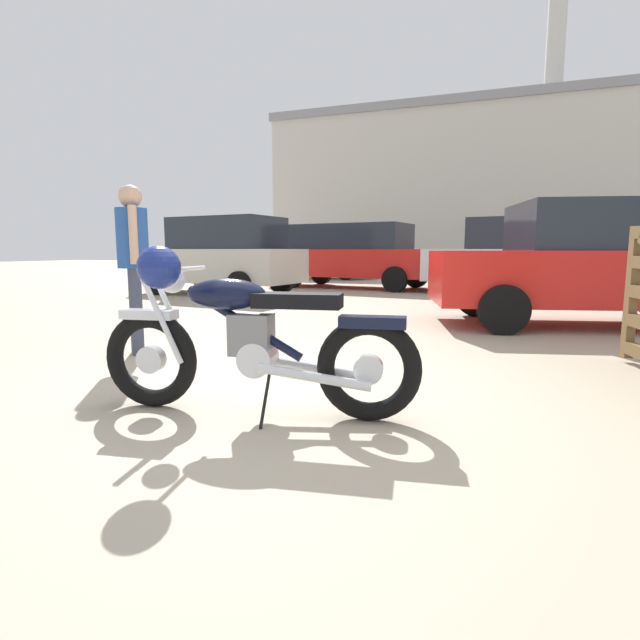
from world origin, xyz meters
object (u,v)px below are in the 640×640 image
(dark_sedan_left, at_px, (222,255))
(blue_hatchback_right, at_px, (515,255))
(vintage_motorcycle, at_px, (245,338))
(pale_sedan_back, at_px, (592,265))
(red_hatchback_near, at_px, (351,254))
(silver_sedan_mid, at_px, (317,253))
(bystander, at_px, (133,252))

(dark_sedan_left, bearing_deg, blue_hatchback_right, -152.61)
(vintage_motorcycle, relative_size, dark_sedan_left, 0.50)
(pale_sedan_back, bearing_deg, red_hatchback_near, 118.32)
(vintage_motorcycle, distance_m, pale_sedan_back, 5.60)
(red_hatchback_near, distance_m, blue_hatchback_right, 4.30)
(red_hatchback_near, xyz_separation_m, silver_sedan_mid, (-2.34, 4.21, 0.00))
(dark_sedan_left, bearing_deg, vintage_motorcycle, 129.47)
(blue_hatchback_right, bearing_deg, vintage_motorcycle, 86.47)
(bystander, relative_size, pale_sedan_back, 0.37)
(bystander, bearing_deg, red_hatchback_near, -130.43)
(bystander, relative_size, silver_sedan_mid, 0.35)
(red_hatchback_near, height_order, dark_sedan_left, dark_sedan_left)
(blue_hatchback_right, relative_size, silver_sedan_mid, 0.86)
(vintage_motorcycle, relative_size, bystander, 1.25)
(vintage_motorcycle, height_order, silver_sedan_mid, silver_sedan_mid)
(bystander, distance_m, dark_sedan_left, 6.82)
(red_hatchback_near, relative_size, silver_sedan_mid, 1.04)
(red_hatchback_near, bearing_deg, blue_hatchback_right, -2.08)
(silver_sedan_mid, bearing_deg, blue_hatchback_right, 143.92)
(vintage_motorcycle, bearing_deg, dark_sedan_left, -66.91)
(vintage_motorcycle, xyz_separation_m, silver_sedan_mid, (-4.32, 14.92, 0.45))
(vintage_motorcycle, xyz_separation_m, pale_sedan_back, (2.86, 4.80, 0.34))
(red_hatchback_near, distance_m, pale_sedan_back, 7.64)
(vintage_motorcycle, xyz_separation_m, red_hatchback_near, (-1.98, 10.71, 0.45))
(pale_sedan_back, bearing_deg, dark_sedan_left, 146.95)
(bystander, bearing_deg, dark_sedan_left, -109.85)
(pale_sedan_back, bearing_deg, vintage_motorcycle, -131.83)
(vintage_motorcycle, bearing_deg, bystander, -42.46)
(dark_sedan_left, xyz_separation_m, silver_sedan_mid, (0.02, 7.20, 0.02))
(blue_hatchback_right, xyz_separation_m, silver_sedan_mid, (-6.54, 5.16, 0.02))
(red_hatchback_near, xyz_separation_m, blue_hatchback_right, (4.20, -0.95, -0.02))
(silver_sedan_mid, bearing_deg, red_hatchback_near, 121.31)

